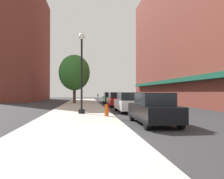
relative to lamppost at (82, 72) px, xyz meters
name	(u,v)px	position (x,y,z in m)	size (l,w,h in m)	color
ground_plane	(116,107)	(3.80, 8.92, -3.20)	(90.00, 90.00, 0.00)	#2D2D30
sidewalk_slab	(82,106)	(-0.20, 9.92, -3.14)	(4.80, 50.00, 0.12)	#B7B2A8
building_right_brick	(189,30)	(14.79, 12.92, 7.25)	(6.80, 40.00, 20.95)	brown
building_far_background	(27,46)	(-11.21, 27.92, 7.52)	(6.80, 18.00, 21.49)	brown
lamppost	(82,72)	(0.00, 0.00, 0.00)	(0.48, 0.48, 5.90)	black
fire_hydrant	(107,110)	(1.66, -1.98, -2.68)	(0.33, 0.26, 0.79)	#E05614
parking_meter_near	(98,98)	(1.85, 11.75, -2.25)	(0.14, 0.09, 1.31)	slate
tree_near	(74,73)	(-1.31, 15.09, 1.24)	(4.39, 4.39, 6.86)	#422D1E
car_black	(153,109)	(3.80, -5.12, -2.39)	(1.80, 4.30, 1.66)	black
car_white	(128,103)	(3.80, 1.65, -2.39)	(1.80, 4.30, 1.66)	black
car_red	(116,100)	(3.80, 8.84, -2.39)	(1.80, 4.30, 1.66)	black
car_green	(110,98)	(3.80, 15.92, -2.39)	(1.80, 4.30, 1.66)	black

